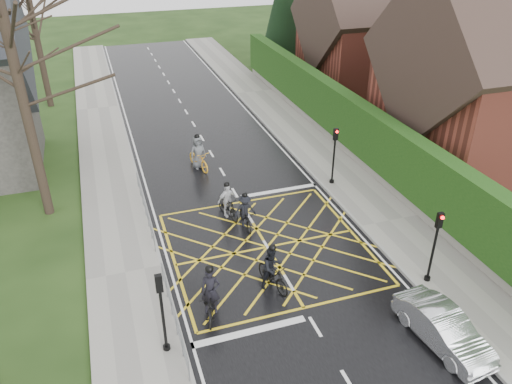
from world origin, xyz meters
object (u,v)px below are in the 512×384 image
cyclist_rear (211,298)px  car (443,328)px  cyclist_mid (245,214)px  cyclist_back (272,271)px  cyclist_front (228,204)px  cyclist_lead (198,157)px

cyclist_rear → car: size_ratio=0.60×
cyclist_rear → cyclist_mid: bearing=77.0°
cyclist_back → cyclist_front: (-0.25, 5.45, -0.06)m
cyclist_lead → car: cyclist_lead is taller
cyclist_rear → cyclist_back: bearing=31.0°
cyclist_rear → cyclist_lead: (2.13, 11.55, 0.04)m
cyclist_rear → cyclist_front: (2.30, 6.12, -0.00)m
cyclist_rear → car: cyclist_rear is taller
car → cyclist_back: bearing=127.9°
cyclist_mid → cyclist_rear: bearing=-118.0°
cyclist_back → cyclist_front: size_ratio=1.07×
cyclist_mid → cyclist_lead: bearing=97.6°
cyclist_lead → cyclist_front: bearing=-103.4°
cyclist_back → car: cyclist_back is taller
cyclist_mid → car: (4.10, -8.84, -0.02)m
cyclist_rear → car: (6.94, -3.80, -0.06)m
car → cyclist_mid: bearing=108.3°
cyclist_front → cyclist_mid: bearing=-78.3°
cyclist_rear → cyclist_mid: size_ratio=1.25×
cyclist_mid → cyclist_lead: cyclist_lead is taller
cyclist_back → car: 6.26m
cyclist_lead → car: 16.08m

